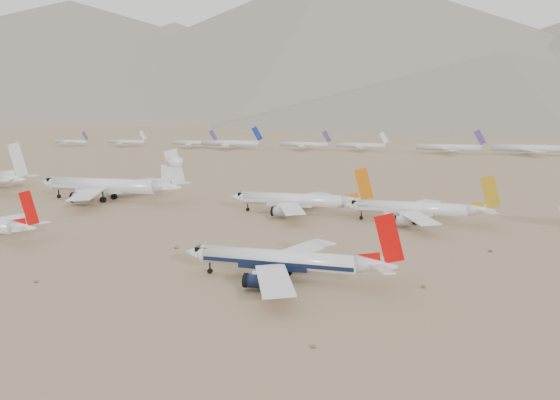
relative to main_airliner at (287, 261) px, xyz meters
name	(u,v)px	position (x,y,z in m)	size (l,w,h in m)	color
ground	(289,279)	(0.07, 1.03, -3.80)	(7000.00, 7000.00, 0.00)	#8C6E51
main_airliner	(287,261)	(0.00, 0.00, 0.00)	(39.19, 38.28, 13.83)	white
row2_gold_tail	(418,209)	(21.43, 58.99, 0.13)	(39.53, 38.66, 14.07)	white
row2_orange_tail	(299,200)	(-13.35, 62.42, 0.32)	(41.21, 40.31, 14.70)	white
row2_white_trijet	(111,186)	(-80.12, 66.89, 1.58)	(52.46, 51.27, 18.59)	white
distant_storage_row	(521,149)	(79.83, 297.03, 0.66)	(663.79, 58.42, 16.14)	silver
mountain_range	(456,52)	(70.24, 1649.04, 186.51)	(7354.00, 3024.00, 470.00)	slate
desert_scrub	(288,345)	(7.42, -27.40, -3.51)	(261.14, 121.67, 0.63)	brown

